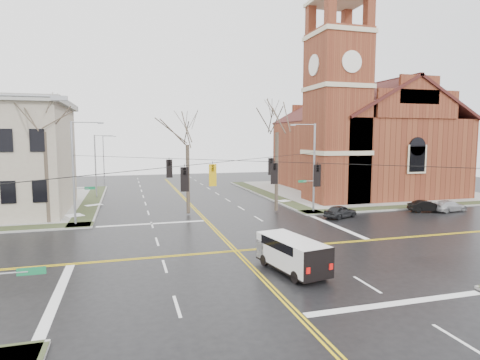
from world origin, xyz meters
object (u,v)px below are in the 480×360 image
object	(u,v)px
cargo_van	(290,251)
tree_nw_near	(187,140)
signal_pole_nw	(75,170)
parked_car_a	(340,211)
tree_nw_far	(44,126)
streetlight_north_b	(104,156)
signal_pole_ne	(313,165)
streetlight_north_a	(97,164)
tree_ne	(277,127)
church	(357,133)
parked_car_c	(449,206)
parked_car_b	(427,206)

from	to	relation	value
cargo_van	tree_nw_near	world-z (taller)	tree_nw_near
signal_pole_nw	parked_car_a	bearing A→B (deg)	-7.66
signal_pole_nw	tree_nw_far	world-z (taller)	tree_nw_far
signal_pole_nw	streetlight_north_b	size ratio (longest dim) A/B	1.12
signal_pole_ne	cargo_van	bearing A→B (deg)	-119.87
signal_pole_ne	streetlight_north_b	xyz separation A→B (m)	(-21.97, 36.50, -0.48)
streetlight_north_a	tree_nw_near	xyz separation A→B (m)	(9.49, -14.18, 3.02)
streetlight_north_a	tree_nw_far	size ratio (longest dim) A/B	0.66
tree_ne	streetlight_north_a	bearing A→B (deg)	140.67
signal_pole_ne	church	bearing A→B (deg)	44.66
parked_car_a	church	bearing A→B (deg)	-57.60
signal_pole_nw	tree_nw_far	bearing A→B (deg)	148.36
signal_pole_ne	tree_nw_near	xyz separation A→B (m)	(-12.49, 2.32, 2.53)
parked_car_c	tree_nw_far	bearing A→B (deg)	76.26
signal_pole_nw	streetlight_north_a	world-z (taller)	signal_pole_nw
parked_car_c	tree_nw_far	world-z (taller)	tree_nw_far
signal_pole_ne	streetlight_north_b	size ratio (longest dim) A/B	1.12
parked_car_c	church	bearing A→B (deg)	-4.03
signal_pole_nw	tree_nw_far	size ratio (longest dim) A/B	0.74
signal_pole_ne	streetlight_north_a	distance (m)	27.48
signal_pole_ne	tree_nw_far	distance (m)	25.56
streetlight_north_b	tree_nw_near	bearing A→B (deg)	-74.48
signal_pole_nw	tree_ne	world-z (taller)	tree_ne
parked_car_b	tree_nw_far	distance (m)	38.07
church	signal_pole_nw	xyz separation A→B (m)	(-36.09, -13.28, -3.48)
cargo_van	parked_car_b	size ratio (longest dim) A/B	1.47
parked_car_a	tree_nw_near	bearing A→B (deg)	46.62
church	tree_nw_near	world-z (taller)	church
tree_nw_near	tree_ne	world-z (taller)	tree_ne
tree_nw_far	tree_ne	world-z (taller)	tree_ne
church	streetlight_north_a	bearing A→B (deg)	174.81
signal_pole_nw	church	bearing A→B (deg)	20.21
parked_car_c	tree_nw_near	bearing A→B (deg)	71.36
parked_car_b	tree_nw_far	world-z (taller)	tree_nw_far
streetlight_north_b	parked_car_c	world-z (taller)	streetlight_north_b
streetlight_north_a	cargo_van	size ratio (longest dim) A/B	1.49
parked_car_b	tree_ne	bearing A→B (deg)	87.67
signal_pole_nw	tree_ne	size ratio (longest dim) A/B	0.74
parked_car_a	parked_car_b	xyz separation A→B (m)	(10.23, 0.23, -0.02)
tree_nw_near	streetlight_north_b	bearing A→B (deg)	105.52
signal_pole_ne	tree_ne	bearing A→B (deg)	159.15
parked_car_c	tree_nw_far	xyz separation A→B (m)	(-39.39, 4.99, 8.20)
cargo_van	parked_car_c	size ratio (longest dim) A/B	1.33
parked_car_c	tree_nw_near	distance (m)	28.12
signal_pole_nw	parked_car_c	xyz separation A→B (m)	(36.81, -3.40, -4.36)
signal_pole_ne	tree_nw_far	size ratio (longest dim) A/B	0.74
streetlight_north_b	cargo_van	distance (m)	54.39
streetlight_north_a	tree_ne	world-z (taller)	tree_ne
church	parked_car_b	world-z (taller)	church
church	cargo_van	bearing A→B (deg)	-127.63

